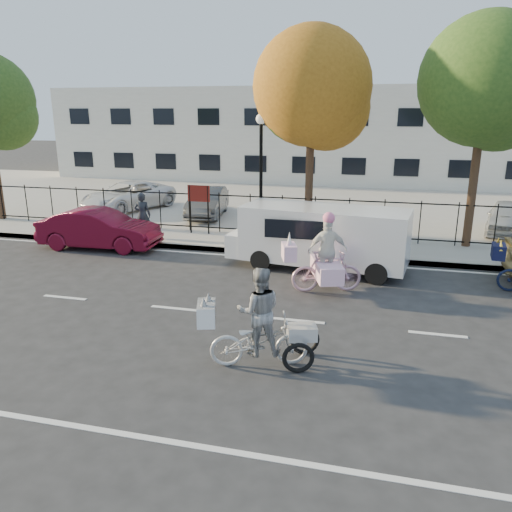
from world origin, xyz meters
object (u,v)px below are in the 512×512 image
(zebra_trike, at_px, (259,328))
(white_van, at_px, (321,235))
(red_sedan, at_px, (99,229))
(lot_car_b, at_px, (128,196))
(lamppost, at_px, (261,154))
(lot_car_c, at_px, (207,202))
(unicorn_bike, at_px, (326,263))
(lot_car_d, at_px, (508,217))
(pedestrian, at_px, (143,215))

(zebra_trike, distance_m, white_van, 6.18)
(red_sedan, height_order, lot_car_b, lot_car_b)
(lamppost, distance_m, lot_car_c, 4.98)
(unicorn_bike, xyz_separation_m, lot_car_d, (5.94, 7.55, -0.03))
(lot_car_c, bearing_deg, pedestrian, -111.97)
(red_sedan, distance_m, pedestrian, 1.64)
(red_sedan, bearing_deg, lot_car_b, 16.57)
(lamppost, bearing_deg, lot_car_b, 153.49)
(red_sedan, relative_size, pedestrian, 2.52)
(lot_car_d, bearing_deg, lamppost, -149.29)
(lot_car_b, height_order, lot_car_c, lot_car_b)
(pedestrian, relative_size, lot_car_b, 0.35)
(lot_car_c, bearing_deg, lot_car_d, -9.58)
(unicorn_bike, relative_size, red_sedan, 0.52)
(white_van, xyz_separation_m, lot_car_c, (-5.62, 5.90, -0.27))
(white_van, relative_size, lot_car_c, 1.46)
(unicorn_bike, bearing_deg, lot_car_d, -56.33)
(unicorn_bike, bearing_deg, red_sedan, 54.93)
(red_sedan, xyz_separation_m, lot_car_b, (-2.01, 5.87, 0.11))
(zebra_trike, relative_size, lot_car_b, 0.48)
(red_sedan, bearing_deg, zebra_trike, -134.91)
(zebra_trike, relative_size, lot_car_c, 0.59)
(lamppost, xyz_separation_m, red_sedan, (-5.14, -2.30, -2.43))
(lot_car_b, bearing_deg, pedestrian, -36.28)
(zebra_trike, height_order, white_van, zebra_trike)
(lot_car_c, bearing_deg, red_sedan, -118.84)
(lamppost, height_order, zebra_trike, lamppost)
(white_van, xyz_separation_m, lot_car_b, (-9.65, 6.38, -0.24))
(lot_car_c, relative_size, lot_car_d, 1.06)
(lot_car_b, bearing_deg, white_van, -12.98)
(zebra_trike, xyz_separation_m, pedestrian, (-6.25, 7.92, 0.23))
(zebra_trike, xyz_separation_m, white_van, (0.38, 6.16, 0.30))
(pedestrian, bearing_deg, white_van, 155.65)
(unicorn_bike, height_order, pedestrian, unicorn_bike)
(white_van, distance_m, lot_car_d, 8.45)
(lamppost, xyz_separation_m, lot_car_d, (8.80, 2.81, -2.36))
(unicorn_bike, distance_m, white_van, 1.97)
(lot_car_c, bearing_deg, lot_car_b, 164.96)
(zebra_trike, bearing_deg, lot_car_d, -47.08)
(lot_car_c, bearing_deg, white_van, -54.66)
(lamppost, height_order, lot_car_b, lamppost)
(lamppost, xyz_separation_m, white_van, (2.50, -2.81, -2.08))
(zebra_trike, distance_m, lot_car_c, 13.15)
(zebra_trike, distance_m, red_sedan, 9.86)
(lot_car_b, height_order, lot_car_d, lot_car_b)
(unicorn_bike, xyz_separation_m, pedestrian, (-6.99, 3.69, 0.18))
(lamppost, distance_m, lot_car_b, 8.32)
(pedestrian, relative_size, lot_car_c, 0.44)
(unicorn_bike, distance_m, lot_car_b, 13.01)
(lot_car_b, bearing_deg, lot_car_d, 17.76)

